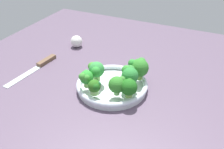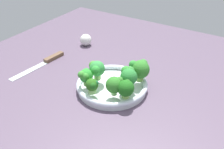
{
  "view_description": "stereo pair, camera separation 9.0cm",
  "coord_description": "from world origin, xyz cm",
  "px_view_note": "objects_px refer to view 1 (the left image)",
  "views": [
    {
      "loc": [
        -34.7,
        71.77,
        54.15
      ],
      "look_at": [
        -2.14,
        3.13,
        6.24
      ],
      "focal_mm": 41.87,
      "sensor_mm": 36.0,
      "label": 1
    },
    {
      "loc": [
        -42.56,
        67.46,
        54.15
      ],
      "look_at": [
        -2.14,
        3.13,
        6.24
      ],
      "focal_mm": 41.87,
      "sensor_mm": 36.0,
      "label": 2
    }
  ],
  "objects_px": {
    "knife": "(39,66)",
    "garlic_bulb": "(76,41)",
    "broccoli_floret_6": "(94,86)",
    "broccoli_floret_5": "(96,70)",
    "broccoli_floret_1": "(118,84)",
    "broccoli_floret_3": "(129,87)",
    "broccoli_floret_4": "(139,67)",
    "bowl": "(112,85)",
    "broccoli_floret_0": "(86,77)",
    "broccoli_floret_2": "(130,75)"
  },
  "relations": [
    {
      "from": "broccoli_floret_1",
      "to": "broccoli_floret_2",
      "type": "bearing_deg",
      "value": -107.33
    },
    {
      "from": "broccoli_floret_2",
      "to": "broccoli_floret_3",
      "type": "height_order",
      "value": "broccoli_floret_2"
    },
    {
      "from": "bowl",
      "to": "broccoli_floret_0",
      "type": "distance_m",
      "value": 0.11
    },
    {
      "from": "knife",
      "to": "broccoli_floret_6",
      "type": "bearing_deg",
      "value": 162.06
    },
    {
      "from": "broccoli_floret_3",
      "to": "garlic_bulb",
      "type": "relative_size",
      "value": 1.16
    },
    {
      "from": "broccoli_floret_3",
      "to": "broccoli_floret_2",
      "type": "bearing_deg",
      "value": -69.75
    },
    {
      "from": "broccoli_floret_0",
      "to": "broccoli_floret_2",
      "type": "distance_m",
      "value": 0.14
    },
    {
      "from": "broccoli_floret_6",
      "to": "broccoli_floret_5",
      "type": "bearing_deg",
      "value": -66.99
    },
    {
      "from": "broccoli_floret_2",
      "to": "broccoli_floret_3",
      "type": "relative_size",
      "value": 1.18
    },
    {
      "from": "garlic_bulb",
      "to": "broccoli_floret_5",
      "type": "bearing_deg",
      "value": 133.47
    },
    {
      "from": "broccoli_floret_0",
      "to": "broccoli_floret_4",
      "type": "relative_size",
      "value": 0.78
    },
    {
      "from": "broccoli_floret_2",
      "to": "broccoli_floret_5",
      "type": "relative_size",
      "value": 1.05
    },
    {
      "from": "broccoli_floret_3",
      "to": "broccoli_floret_5",
      "type": "xyz_separation_m",
      "value": [
        0.14,
        -0.04,
        0.01
      ]
    },
    {
      "from": "broccoli_floret_1",
      "to": "broccoli_floret_5",
      "type": "height_order",
      "value": "broccoli_floret_5"
    },
    {
      "from": "broccoli_floret_1",
      "to": "broccoli_floret_4",
      "type": "bearing_deg",
      "value": -103.57
    },
    {
      "from": "broccoli_floret_0",
      "to": "broccoli_floret_3",
      "type": "height_order",
      "value": "broccoli_floret_3"
    },
    {
      "from": "broccoli_floret_0",
      "to": "broccoli_floret_4",
      "type": "xyz_separation_m",
      "value": [
        -0.14,
        -0.13,
        0.01
      ]
    },
    {
      "from": "bowl",
      "to": "broccoli_floret_0",
      "type": "relative_size",
      "value": 4.19
    },
    {
      "from": "broccoli_floret_4",
      "to": "knife",
      "type": "height_order",
      "value": "broccoli_floret_4"
    },
    {
      "from": "broccoli_floret_1",
      "to": "broccoli_floret_6",
      "type": "xyz_separation_m",
      "value": [
        0.07,
        0.03,
        -0.01
      ]
    },
    {
      "from": "broccoli_floret_5",
      "to": "bowl",
      "type": "bearing_deg",
      "value": -164.14
    },
    {
      "from": "broccoli_floret_1",
      "to": "broccoli_floret_6",
      "type": "distance_m",
      "value": 0.08
    },
    {
      "from": "garlic_bulb",
      "to": "broccoli_floret_3",
      "type": "bearing_deg",
      "value": 142.5
    },
    {
      "from": "broccoli_floret_5",
      "to": "broccoli_floret_4",
      "type": "bearing_deg",
      "value": -149.34
    },
    {
      "from": "bowl",
      "to": "knife",
      "type": "xyz_separation_m",
      "value": [
        0.34,
        -0.01,
        -0.01
      ]
    },
    {
      "from": "garlic_bulb",
      "to": "broccoli_floret_6",
      "type": "bearing_deg",
      "value": 129.73
    },
    {
      "from": "broccoli_floret_6",
      "to": "garlic_bulb",
      "type": "bearing_deg",
      "value": -50.27
    },
    {
      "from": "broccoli_floret_4",
      "to": "knife",
      "type": "distance_m",
      "value": 0.42
    },
    {
      "from": "broccoli_floret_1",
      "to": "broccoli_floret_6",
      "type": "relative_size",
      "value": 1.25
    },
    {
      "from": "broccoli_floret_2",
      "to": "garlic_bulb",
      "type": "distance_m",
      "value": 0.44
    },
    {
      "from": "bowl",
      "to": "broccoli_floret_4",
      "type": "bearing_deg",
      "value": -140.88
    },
    {
      "from": "bowl",
      "to": "broccoli_floret_2",
      "type": "height_order",
      "value": "broccoli_floret_2"
    },
    {
      "from": "broccoli_floret_6",
      "to": "garlic_bulb",
      "type": "height_order",
      "value": "broccoli_floret_6"
    },
    {
      "from": "bowl",
      "to": "broccoli_floret_1",
      "type": "bearing_deg",
      "value": 129.47
    },
    {
      "from": "broccoli_floret_1",
      "to": "broccoli_floret_3",
      "type": "relative_size",
      "value": 1.04
    },
    {
      "from": "broccoli_floret_2",
      "to": "broccoli_floret_0",
      "type": "bearing_deg",
      "value": 26.07
    },
    {
      "from": "bowl",
      "to": "broccoli_floret_5",
      "type": "bearing_deg",
      "value": 15.86
    },
    {
      "from": "broccoli_floret_2",
      "to": "broccoli_floret_4",
      "type": "distance_m",
      "value": 0.06
    },
    {
      "from": "broccoli_floret_4",
      "to": "broccoli_floret_1",
      "type": "bearing_deg",
      "value": 76.43
    },
    {
      "from": "broccoli_floret_4",
      "to": "broccoli_floret_6",
      "type": "relative_size",
      "value": 1.49
    },
    {
      "from": "broccoli_floret_2",
      "to": "bowl",
      "type": "bearing_deg",
      "value": -0.46
    },
    {
      "from": "broccoli_floret_2",
      "to": "broccoli_floret_5",
      "type": "xyz_separation_m",
      "value": [
        0.12,
        0.01,
        -0.0
      ]
    },
    {
      "from": "broccoli_floret_4",
      "to": "broccoli_floret_5",
      "type": "height_order",
      "value": "broccoli_floret_4"
    },
    {
      "from": "broccoli_floret_2",
      "to": "garlic_bulb",
      "type": "height_order",
      "value": "broccoli_floret_2"
    },
    {
      "from": "broccoli_floret_3",
      "to": "broccoli_floret_4",
      "type": "distance_m",
      "value": 0.11
    },
    {
      "from": "broccoli_floret_6",
      "to": "knife",
      "type": "distance_m",
      "value": 0.34
    },
    {
      "from": "bowl",
      "to": "garlic_bulb",
      "type": "height_order",
      "value": "garlic_bulb"
    },
    {
      "from": "broccoli_floret_4",
      "to": "garlic_bulb",
      "type": "relative_size",
      "value": 1.42
    },
    {
      "from": "broccoli_floret_0",
      "to": "broccoli_floret_5",
      "type": "relative_size",
      "value": 0.85
    },
    {
      "from": "knife",
      "to": "garlic_bulb",
      "type": "xyz_separation_m",
      "value": [
        -0.04,
        -0.23,
        0.02
      ]
    }
  ]
}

